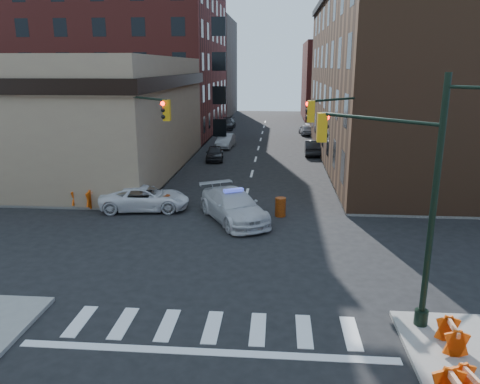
% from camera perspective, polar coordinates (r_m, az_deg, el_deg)
% --- Properties ---
extents(ground, '(140.00, 140.00, 0.00)m').
position_cam_1_polar(ground, '(22.10, -0.93, -7.00)').
color(ground, black).
rests_on(ground, ground).
extents(sidewalk_nw, '(34.00, 54.50, 0.15)m').
position_cam_1_polar(sidewalk_nw, '(59.30, -20.46, 6.18)').
color(sidewalk_nw, gray).
rests_on(sidewalk_nw, ground).
extents(sidewalk_ne, '(34.00, 54.50, 0.15)m').
position_cam_1_polar(sidewalk_ne, '(57.71, 26.06, 5.37)').
color(sidewalk_ne, gray).
rests_on(sidewalk_ne, ground).
extents(bank_building, '(22.00, 22.00, 9.00)m').
position_cam_1_polar(bank_building, '(41.67, -22.79, 8.70)').
color(bank_building, '#8A775A').
rests_on(bank_building, ground).
extents(apartment_block, '(25.00, 25.00, 24.00)m').
position_cam_1_polar(apartment_block, '(63.87, -14.81, 17.95)').
color(apartment_block, maroon).
rests_on(apartment_block, ground).
extents(commercial_row_ne, '(14.00, 34.00, 14.00)m').
position_cam_1_polar(commercial_row_ne, '(44.28, 19.51, 12.57)').
color(commercial_row_ne, '#4D301F').
rests_on(commercial_row_ne, ground).
extents(filler_nw, '(20.00, 18.00, 16.00)m').
position_cam_1_polar(filler_nw, '(84.32, -7.93, 14.76)').
color(filler_nw, brown).
rests_on(filler_nw, ground).
extents(filler_ne, '(16.00, 16.00, 12.00)m').
position_cam_1_polar(filler_ne, '(79.32, 13.72, 13.02)').
color(filler_ne, maroon).
rests_on(filler_ne, ground).
extents(signal_pole_se, '(5.40, 5.27, 8.00)m').
position_cam_1_polar(signal_pole_se, '(15.82, 19.23, 0.72)').
color(signal_pole_se, black).
rests_on(signal_pole_se, sidewalk_se).
extents(signal_pole_nw, '(3.58, 3.67, 8.00)m').
position_cam_1_polar(signal_pole_nw, '(27.18, -12.29, 6.35)').
color(signal_pole_nw, black).
rests_on(signal_pole_nw, sidewalk_nw).
extents(signal_pole_ne, '(3.67, 3.58, 8.00)m').
position_cam_1_polar(signal_pole_ne, '(26.31, 13.03, 6.03)').
color(signal_pole_ne, black).
rests_on(signal_pole_ne, sidewalk_ne).
extents(tree_ne_near, '(3.00, 3.00, 4.85)m').
position_cam_1_polar(tree_ne_near, '(46.95, 11.49, 8.91)').
color(tree_ne_near, black).
rests_on(tree_ne_near, sidewalk_ne).
extents(tree_ne_far, '(3.00, 3.00, 4.85)m').
position_cam_1_polar(tree_ne_far, '(54.86, 10.54, 9.82)').
color(tree_ne_far, black).
rests_on(tree_ne_far, sidewalk_ne).
extents(police_car, '(4.86, 6.26, 1.69)m').
position_cam_1_polar(police_car, '(25.82, -0.81, -1.70)').
color(police_car, silver).
rests_on(police_car, ground).
extents(pickup, '(5.46, 3.03, 1.45)m').
position_cam_1_polar(pickup, '(28.36, -11.52, -0.73)').
color(pickup, white).
rests_on(pickup, ground).
extents(parked_car_wnear, '(1.88, 3.90, 1.28)m').
position_cam_1_polar(parked_car_wnear, '(42.68, -3.11, 4.73)').
color(parked_car_wnear, black).
rests_on(parked_car_wnear, ground).
extents(parked_car_wfar, '(1.81, 4.40, 1.42)m').
position_cam_1_polar(parked_car_wfar, '(49.39, -1.77, 6.24)').
color(parked_car_wfar, '#93969B').
rests_on(parked_car_wfar, ground).
extents(parked_car_wdeep, '(2.09, 4.93, 1.42)m').
position_cam_1_polar(parked_car_wdeep, '(64.35, -1.59, 8.32)').
color(parked_car_wdeep, black).
rests_on(parked_car_wdeep, ground).
extents(parked_car_enear, '(1.63, 4.38, 1.43)m').
position_cam_1_polar(parked_car_enear, '(45.86, 8.86, 5.39)').
color(parked_car_enear, black).
rests_on(parked_car_enear, ground).
extents(parked_car_efar, '(1.84, 3.91, 1.29)m').
position_cam_1_polar(parked_car_efar, '(59.47, 8.06, 7.56)').
color(parked_car_efar, '#9A9CA3').
rests_on(parked_car_efar, ground).
extents(pedestrian_a, '(0.78, 0.62, 1.85)m').
position_cam_1_polar(pedestrian_a, '(30.08, -19.71, 0.28)').
color(pedestrian_a, black).
rests_on(pedestrian_a, sidewalk_nw).
extents(pedestrian_b, '(0.86, 0.69, 1.70)m').
position_cam_1_polar(pedestrian_b, '(34.04, -21.31, 1.65)').
color(pedestrian_b, black).
rests_on(pedestrian_b, sidewalk_nw).
extents(pedestrian_c, '(1.07, 1.15, 1.89)m').
position_cam_1_polar(pedestrian_c, '(33.76, -21.07, 1.74)').
color(pedestrian_c, black).
rests_on(pedestrian_c, sidewalk_nw).
extents(barrel_road, '(0.72, 0.72, 1.08)m').
position_cam_1_polar(barrel_road, '(26.76, 4.95, -1.83)').
color(barrel_road, orange).
rests_on(barrel_road, ground).
extents(barrel_bank, '(0.56, 0.56, 0.98)m').
position_cam_1_polar(barrel_bank, '(27.90, -9.03, -1.37)').
color(barrel_bank, '#E2420A').
rests_on(barrel_bank, ground).
extents(barricade_se_a, '(0.58, 1.10, 0.81)m').
position_cam_1_polar(barricade_se_a, '(15.83, 24.41, -15.73)').
color(barricade_se_a, orange).
rests_on(barricade_se_a, sidewalk_se).
extents(barricade_nw_a, '(1.51, 1.01, 1.03)m').
position_cam_1_polar(barricade_nw_a, '(29.52, -18.49, -0.71)').
color(barricade_nw_a, '#D34A09').
rests_on(barricade_nw_a, sidewalk_nw).
extents(barricade_nw_b, '(1.25, 0.78, 0.88)m').
position_cam_1_polar(barricade_nw_b, '(31.73, -17.55, 0.30)').
color(barricade_nw_b, '#C05A09').
rests_on(barricade_nw_b, sidewalk_nw).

